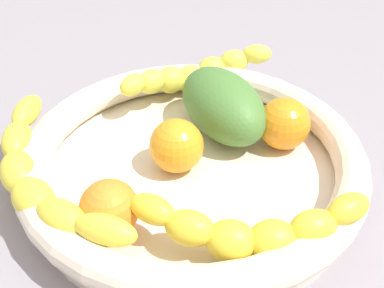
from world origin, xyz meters
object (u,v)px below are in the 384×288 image
at_px(fruit_bowl, 192,162).
at_px(mango_green, 223,105).
at_px(orange_front, 284,124).
at_px(banana_draped_left, 193,74).
at_px(orange_mid_right, 176,149).
at_px(banana_arching_top, 38,177).
at_px(banana_draped_right, 251,229).
at_px(orange_mid_left, 109,209).

distance_m(fruit_bowl, mango_green, 0.08).
bearing_deg(orange_front, banana_draped_left, -40.96).
bearing_deg(mango_green, orange_front, 164.20).
bearing_deg(orange_mid_right, banana_arching_top, 25.12).
relative_size(fruit_bowl, orange_front, 6.26).
bearing_deg(fruit_bowl, orange_mid_right, 17.25).
distance_m(orange_mid_right, mango_green, 0.08).
height_order(banana_draped_left, banana_draped_right, banana_draped_left).
xyz_separation_m(orange_front, orange_mid_right, (0.10, 0.05, -0.00)).
xyz_separation_m(banana_draped_right, orange_mid_right, (0.07, -0.10, -0.00)).
height_order(fruit_bowl, banana_draped_left, banana_draped_left).
xyz_separation_m(banana_draped_right, orange_mid_left, (0.12, -0.01, -0.00)).
bearing_deg(banana_draped_right, banana_draped_left, -73.18).
bearing_deg(mango_green, orange_mid_left, 61.69).
height_order(banana_draped_right, mango_green, mango_green).
bearing_deg(mango_green, banana_draped_left, -61.27).
bearing_deg(orange_mid_left, fruit_bowl, -123.33).
height_order(banana_draped_left, banana_arching_top, banana_draped_left).
relative_size(banana_draped_right, orange_mid_left, 4.01).
bearing_deg(orange_front, fruit_bowl, 28.56).
xyz_separation_m(orange_mid_left, mango_green, (-0.08, -0.16, 0.01)).
bearing_deg(mango_green, fruit_bowl, 69.24).
relative_size(banana_draped_left, banana_arching_top, 0.88).
xyz_separation_m(fruit_bowl, banana_arching_top, (0.13, 0.06, 0.02)).
xyz_separation_m(fruit_bowl, mango_green, (-0.03, -0.07, 0.03)).
distance_m(fruit_bowl, banana_draped_right, 0.12).
bearing_deg(banana_arching_top, mango_green, -141.21).
height_order(banana_draped_right, orange_mid_right, orange_mid_right).
distance_m(fruit_bowl, orange_mid_right, 0.03).
height_order(fruit_bowl, banana_arching_top, banana_arching_top).
height_order(banana_arching_top, orange_mid_left, orange_mid_left).
bearing_deg(banana_arching_top, orange_mid_right, -154.88).
relative_size(fruit_bowl, orange_mid_left, 6.69).
height_order(orange_front, orange_mid_right, same).
relative_size(banana_draped_left, mango_green, 1.36).
relative_size(banana_draped_right, banana_arching_top, 1.04).
bearing_deg(banana_draped_left, banana_arching_top, 59.24).
height_order(banana_draped_right, orange_front, orange_front).
xyz_separation_m(orange_front, orange_mid_left, (0.15, 0.14, -0.00)).
bearing_deg(orange_front, banana_arching_top, 26.04).
xyz_separation_m(fruit_bowl, orange_mid_right, (0.02, 0.00, 0.02)).
relative_size(banana_draped_right, mango_green, 1.61).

